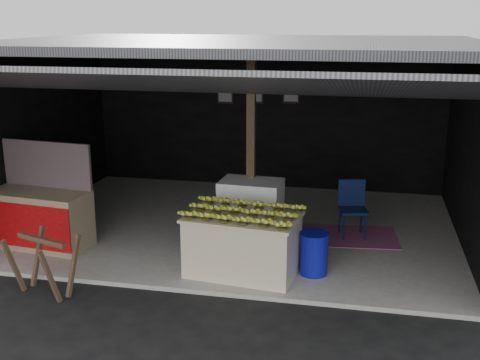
% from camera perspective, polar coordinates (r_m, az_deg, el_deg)
% --- Properties ---
extents(ground, '(80.00, 80.00, 0.00)m').
position_cam_1_polar(ground, '(7.66, -4.00, -10.79)').
color(ground, black).
rests_on(ground, ground).
extents(concrete_slab, '(7.00, 5.00, 0.06)m').
position_cam_1_polar(concrete_slab, '(9.89, -0.03, -4.42)').
color(concrete_slab, gray).
rests_on(concrete_slab, ground).
extents(shophouse, '(7.40, 7.29, 3.02)m').
position_cam_1_polar(shophouse, '(9.70, 0.37, 7.80)').
color(shophouse, black).
rests_on(shophouse, ground).
extents(banana_table, '(1.55, 1.06, 0.80)m').
position_cam_1_polar(banana_table, '(7.94, 0.25, -6.13)').
color(banana_table, beige).
rests_on(banana_table, concrete_slab).
extents(banana_pile, '(1.43, 0.95, 0.16)m').
position_cam_1_polar(banana_pile, '(7.78, 0.26, -2.85)').
color(banana_pile, yellow).
rests_on(banana_pile, banana_table).
extents(white_crate, '(0.92, 0.66, 0.99)m').
position_cam_1_polar(white_crate, '(8.89, 1.04, -3.15)').
color(white_crate, white).
rests_on(white_crate, concrete_slab).
extents(neighbor_stall, '(1.54, 0.83, 1.53)m').
position_cam_1_polar(neighbor_stall, '(9.35, -18.46, -3.23)').
color(neighbor_stall, '#998466').
rests_on(neighbor_stall, concrete_slab).
extents(sawhorse, '(0.85, 0.84, 0.76)m').
position_cam_1_polar(sawhorse, '(7.82, -18.18, -7.14)').
color(sawhorse, brown).
rests_on(sawhorse, ground).
extents(water_barrel, '(0.37, 0.37, 0.54)m').
position_cam_1_polar(water_barrel, '(8.03, 7.01, -7.03)').
color(water_barrel, '#0D1194').
rests_on(water_barrel, concrete_slab).
extents(plastic_chair, '(0.49, 0.49, 0.88)m').
position_cam_1_polar(plastic_chair, '(9.42, 10.59, -2.21)').
color(plastic_chair, '#0A153A').
rests_on(plastic_chair, concrete_slab).
extents(magenta_rug, '(1.59, 1.15, 0.01)m').
position_cam_1_polar(magenta_rug, '(9.52, 10.19, -5.25)').
color(magenta_rug, '#7C1B5F').
rests_on(magenta_rug, concrete_slab).
extents(picture_frames, '(1.62, 0.04, 0.46)m').
position_cam_1_polar(picture_frames, '(11.78, 1.62, 8.28)').
color(picture_frames, black).
rests_on(picture_frames, shophouse).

